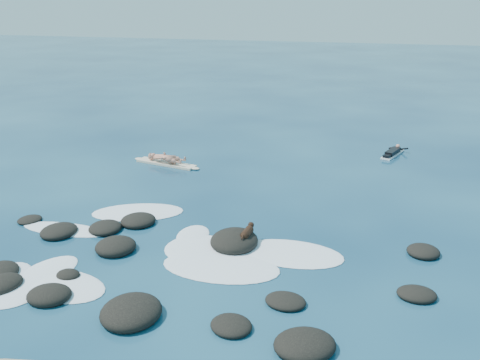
% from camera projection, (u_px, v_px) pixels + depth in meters
% --- Properties ---
extents(ground, '(160.00, 160.00, 0.00)m').
position_uv_depth(ground, '(203.00, 247.00, 16.60)').
color(ground, '#0A2642').
rests_on(ground, ground).
extents(reef_rocks, '(14.13, 7.06, 0.62)m').
position_uv_depth(reef_rocks, '(156.00, 268.00, 15.12)').
color(reef_rocks, black).
rests_on(reef_rocks, ground).
extents(breaking_foam, '(10.81, 8.31, 0.12)m').
position_uv_depth(breaking_foam, '(146.00, 254.00, 16.16)').
color(breaking_foam, white).
rests_on(breaking_foam, ground).
extents(standing_surfer_rig, '(3.58, 1.22, 2.05)m').
position_uv_depth(standing_surfer_rig, '(166.00, 148.00, 24.52)').
color(standing_surfer_rig, beige).
rests_on(standing_surfer_rig, ground).
extents(paddling_surfer_rig, '(1.30, 2.27, 0.40)m').
position_uv_depth(paddling_surfer_rig, '(393.00, 153.00, 26.20)').
color(paddling_surfer_rig, white).
rests_on(paddling_surfer_rig, ground).
extents(dog, '(0.30, 1.05, 0.67)m').
position_uv_depth(dog, '(247.00, 232.00, 16.62)').
color(dog, black).
rests_on(dog, ground).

